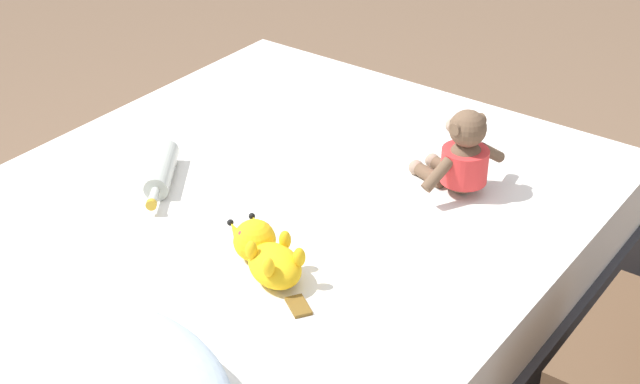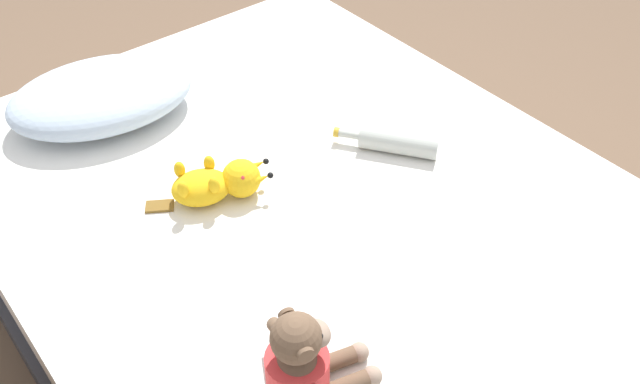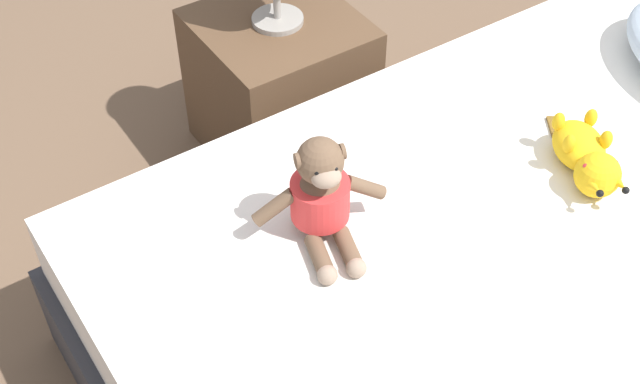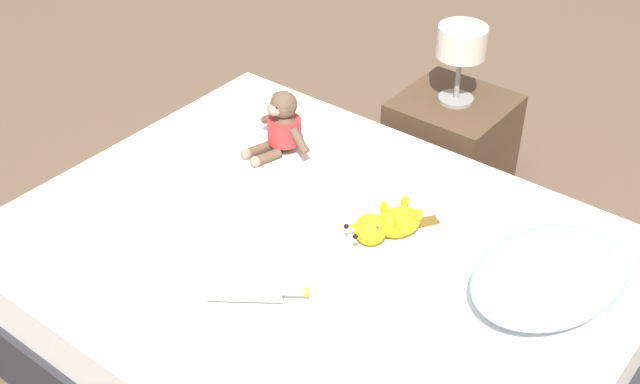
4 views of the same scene
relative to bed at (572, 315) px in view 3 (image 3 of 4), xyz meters
The scene contains 5 objects.
ground_plane 0.21m from the bed, ahead, with size 16.00×16.00×0.00m, color brown.
bed is the anchor object (origin of this frame).
plush_monkey 0.64m from the bed, 129.32° to the right, with size 0.24×0.28×0.24m.
plush_yellow_creature 0.35m from the bed, 140.55° to the left, with size 0.32×0.19×0.10m.
nightstand 1.05m from the bed, behind, with size 0.42×0.42×0.44m.
Camera 3 is at (0.63, -1.09, 1.74)m, focal length 47.57 mm.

